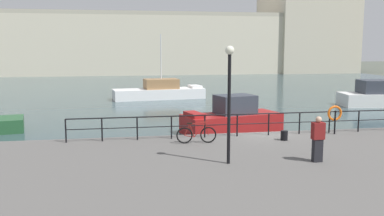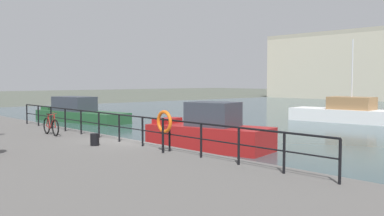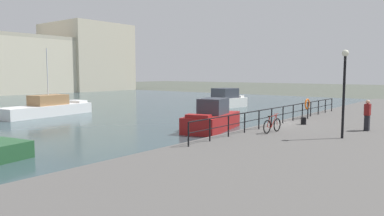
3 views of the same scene
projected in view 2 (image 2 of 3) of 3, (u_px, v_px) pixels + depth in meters
ground_plane at (136, 162)px, 17.81m from camera, size 240.00×240.00×0.00m
moored_cabin_cruiser at (350, 113)px, 34.25m from camera, size 9.15×3.66×6.33m
moored_green_narrowboat at (79, 112)px, 35.12m from camera, size 9.07×4.02×1.94m
moored_blue_motorboat at (209, 132)px, 20.96m from camera, size 6.28×3.70×2.22m
quay_railing at (119, 123)px, 17.22m from camera, size 18.87×0.07×1.08m
parked_bicycle at (51, 126)px, 19.32m from camera, size 1.77×0.17×0.98m
mooring_bollard at (95, 140)px, 16.23m from camera, size 0.32×0.32×0.44m
life_ring_stand at (164, 123)px, 14.58m from camera, size 0.75×0.16×1.40m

